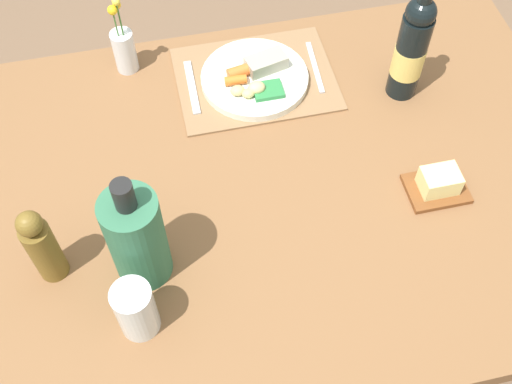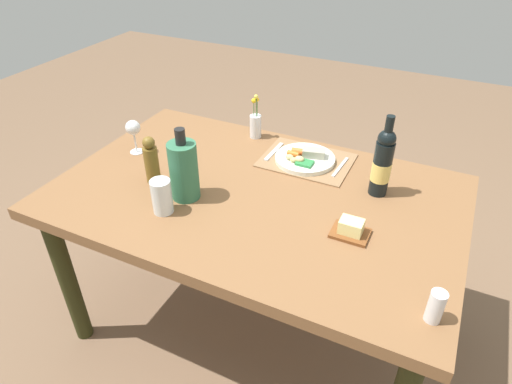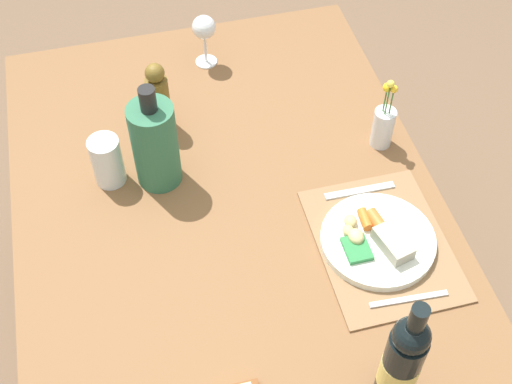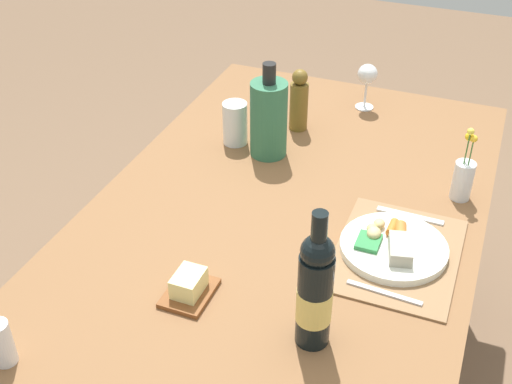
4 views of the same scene
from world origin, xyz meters
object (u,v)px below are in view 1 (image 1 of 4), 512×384
Objects in this scene: fork at (315,67)px; knife at (192,87)px; cooler_bottle at (137,238)px; dining_table at (243,211)px; dinner_plate at (255,78)px; wine_bottle at (411,48)px; flower_vase at (124,48)px; butter_dish at (438,184)px; water_tumbler at (137,312)px; pepper_mill at (42,246)px.

fork and knife have the same top height.
dining_table is at bearing -147.76° from cooler_bottle.
cooler_bottle reaches higher than dinner_plate.
wine_bottle reaches higher than cooler_bottle.
flower_vase is 1.68× the size of butter_dish.
knife is at bearing -110.23° from cooler_bottle.
dining_table is 12.18× the size of butter_dish.
fork is 0.31m from knife.
flower_vase is 0.75× the size of cooler_bottle.
dining_table is 0.39m from water_tumbler.
butter_dish is at bearing 139.94° from flower_vase.
dinner_plate is at bearing -51.36° from butter_dish.
butter_dish is at bearing 85.23° from wine_bottle.
wine_bottle is at bearing -145.88° from water_tumbler.
knife is 0.19m from flower_vase.
pepper_mill is at bearing 20.41° from wine_bottle.
cooler_bottle is (0.03, 0.57, 0.05)m from flower_vase.
dining_table is at bearing -164.88° from pepper_mill.
water_tumbler is at bearing 78.83° from cooler_bottle.
wine_bottle is (-0.02, -0.30, 0.11)m from butter_dish.
fork is 0.53× the size of wine_bottle.
knife is at bearing 3.82° from fork.
pepper_mill is at bearing 36.63° from fork.
water_tumbler is (0.35, 0.56, 0.04)m from dinner_plate.
butter_dish is 0.68m from water_tumbler.
fork is at bearing -147.09° from pepper_mill.
dinner_plate is 0.33m from flower_vase.
pepper_mill is at bearing -10.88° from cooler_bottle.
fork reaches higher than dining_table.
water_tumbler is at bearing 135.58° from pepper_mill.
water_tumbler is at bearing 85.95° from flower_vase.
flower_vase is 0.80m from butter_dish.
fork is 0.47m from flower_vase.
dining_table is at bearing -133.89° from water_tumbler.
dinner_plate is 1.96× the size of water_tumbler.
pepper_mill is 1.52× the size of water_tumbler.
knife is 0.86× the size of pepper_mill.
knife is 0.56m from pepper_mill.
wine_bottle reaches higher than butter_dish.
pepper_mill is 0.18m from cooler_bottle.
cooler_bottle is at bearing 53.99° from dinner_plate.
flower_vase is 1.08× the size of pepper_mill.
cooler_bottle is at bearing 169.12° from pepper_mill.
cooler_bottle reaches higher than dining_table.
pepper_mill is at bearing 15.12° from dining_table.
water_tumbler is (0.25, 0.26, 0.15)m from dining_table.
knife is at bearing -5.23° from dinner_plate.
flower_vase is 1.63× the size of water_tumbler.
flower_vase is (0.20, -0.42, 0.16)m from dining_table.
water_tumbler is at bearing 72.77° from knife.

